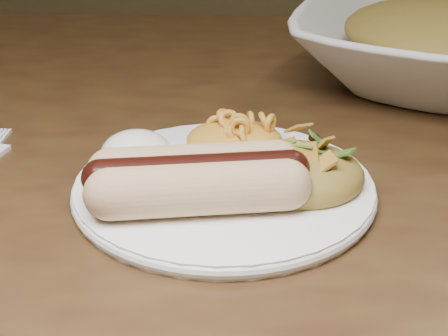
{
  "coord_description": "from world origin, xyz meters",
  "views": [
    {
      "loc": [
        0.11,
        -0.5,
        0.98
      ],
      "look_at": [
        0.1,
        -0.07,
        0.77
      ],
      "focal_mm": 55.0,
      "sensor_mm": 36.0,
      "label": 1
    }
  ],
  "objects": [
    {
      "name": "table",
      "position": [
        0.0,
        0.0,
        0.66
      ],
      "size": [
        1.6,
        0.9,
        0.75
      ],
      "color": "#463015",
      "rests_on": "floor"
    },
    {
      "name": "plate",
      "position": [
        0.1,
        -0.07,
        0.76
      ],
      "size": [
        0.25,
        0.25,
        0.01
      ],
      "primitive_type": "cylinder",
      "rotation": [
        0.0,
        0.0,
        0.21
      ],
      "color": "white",
      "rests_on": "table"
    },
    {
      "name": "hotdog",
      "position": [
        0.08,
        -0.1,
        0.78
      ],
      "size": [
        0.13,
        0.08,
        0.03
      ],
      "rotation": [
        0.0,
        0.0,
        0.16
      ],
      "color": "#D2BD80",
      "rests_on": "plate"
    },
    {
      "name": "mac_and_cheese",
      "position": [
        0.1,
        -0.01,
        0.78
      ],
      "size": [
        0.09,
        0.09,
        0.03
      ],
      "primitive_type": "ellipsoid",
      "rotation": [
        0.0,
        0.0,
        -0.28
      ],
      "color": "gold",
      "rests_on": "plate"
    },
    {
      "name": "sour_cream",
      "position": [
        0.03,
        -0.04,
        0.78
      ],
      "size": [
        0.06,
        0.06,
        0.03
      ],
      "primitive_type": "ellipsoid",
      "rotation": [
        0.0,
        0.0,
        -0.23
      ],
      "color": "white",
      "rests_on": "plate"
    },
    {
      "name": "taco_salad",
      "position": [
        0.15,
        -0.07,
        0.78
      ],
      "size": [
        0.09,
        0.09,
        0.04
      ],
      "rotation": [
        0.0,
        0.0,
        0.22
      ],
      "color": "#B75626",
      "rests_on": "plate"
    },
    {
      "name": "serving_bowl",
      "position": [
        0.31,
        0.17,
        0.79
      ],
      "size": [
        0.39,
        0.39,
        0.07
      ],
      "primitive_type": "imported",
      "rotation": [
        0.0,
        0.0,
        -0.37
      ],
      "color": "silver",
      "rests_on": "table"
    }
  ]
}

